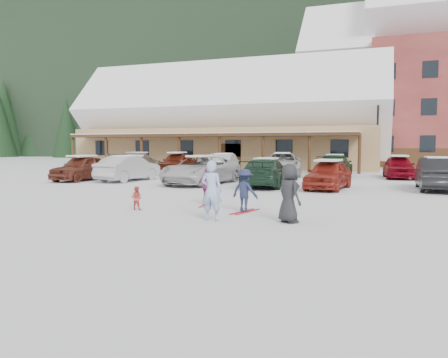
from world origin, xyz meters
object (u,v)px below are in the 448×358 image
(toddler_red, at_px, (136,198))
(day_lodge, at_px, (228,126))
(bystander_dark, at_px, (289,193))
(parked_car_7, at_px, (137,162))
(lamp_post, at_px, (378,129))
(adult_skier, at_px, (212,191))
(parked_car_8, at_px, (177,163))
(parked_car_1, at_px, (129,168))
(parked_car_5, at_px, (437,174))
(child_navy, at_px, (245,191))
(child_magenta, at_px, (208,187))
(parked_car_3, at_px, (266,173))
(parked_car_9, at_px, (224,164))
(parked_car_4, at_px, (328,175))
(parked_car_10, at_px, (282,164))
(parked_car_12, at_px, (399,167))
(parked_car_2, at_px, (201,170))
(parked_car_11, at_px, (335,166))
(parked_car_0, at_px, (82,168))

(toddler_red, bearing_deg, day_lodge, -81.53)
(bystander_dark, height_order, parked_car_7, bystander_dark)
(lamp_post, relative_size, adult_skier, 3.46)
(adult_skier, relative_size, parked_car_8, 0.37)
(parked_car_1, xyz_separation_m, parked_car_5, (16.30, 0.33, 0.03))
(child_navy, xyz_separation_m, parked_car_7, (-14.01, 16.89, 0.08))
(child_magenta, distance_m, parked_car_3, 7.27)
(child_navy, distance_m, child_magenta, 2.04)
(parked_car_1, height_order, parked_car_3, parked_car_1)
(lamp_post, relative_size, child_navy, 4.27)
(parked_car_3, bearing_deg, lamp_post, -113.60)
(bystander_dark, distance_m, parked_car_9, 19.08)
(adult_skier, xyz_separation_m, parked_car_1, (-9.44, 10.81, -0.10))
(parked_car_4, distance_m, parked_car_9, 11.21)
(child_magenta, height_order, parked_car_3, parked_car_3)
(parked_car_7, xyz_separation_m, parked_car_10, (11.63, -0.39, 0.02))
(adult_skier, distance_m, parked_car_12, 19.05)
(parked_car_7, distance_m, parked_car_8, 3.75)
(child_magenta, xyz_separation_m, parked_car_2, (-3.36, 7.42, 0.11))
(parked_car_9, bearing_deg, day_lodge, -79.63)
(day_lodge, xyz_separation_m, parked_car_11, (11.25, -11.00, -3.21))
(parked_car_2, xyz_separation_m, parked_car_9, (-1.37, 7.40, -0.01))
(parked_car_8, distance_m, parked_car_12, 15.33)
(toddler_red, bearing_deg, parked_car_0, -49.79)
(parked_car_3, relative_size, parked_car_9, 1.08)
(adult_skier, relative_size, parked_car_1, 0.37)
(parked_car_7, bearing_deg, parked_car_9, 175.59)
(child_magenta, height_order, parked_car_4, parked_car_4)
(toddler_red, relative_size, parked_car_7, 0.15)
(parked_car_10, relative_size, parked_car_12, 1.33)
(child_magenta, relative_size, parked_car_10, 0.23)
(parked_car_5, bearing_deg, bystander_dark, 66.05)
(day_lodge, relative_size, parked_car_5, 6.29)
(child_navy, distance_m, parked_car_1, 13.38)
(toddler_red, relative_size, parked_car_5, 0.17)
(parked_car_8, distance_m, parked_car_9, 3.89)
(parked_car_7, relative_size, parked_car_10, 0.93)
(parked_car_4, relative_size, parked_car_8, 0.90)
(parked_car_0, height_order, parked_car_5, parked_car_5)
(bystander_dark, xyz_separation_m, parked_car_9, (-8.09, 17.28, -0.05))
(parked_car_10, height_order, parked_car_12, parked_car_10)
(lamp_post, relative_size, bystander_dark, 3.62)
(day_lodge, distance_m, parked_car_11, 16.06)
(parked_car_3, bearing_deg, adult_skier, 91.66)
(day_lodge, height_order, bystander_dark, day_lodge)
(adult_skier, distance_m, parked_car_7, 23.08)
(parked_car_8, bearing_deg, parked_car_1, -92.51)
(parked_car_3, relative_size, parked_car_10, 0.87)
(day_lodge, bearing_deg, child_navy, -69.67)
(child_navy, xyz_separation_m, parked_car_12, (5.03, 16.48, 0.04))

